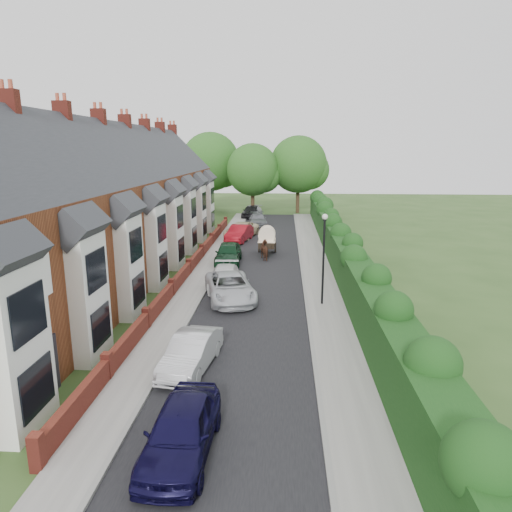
{
  "coord_description": "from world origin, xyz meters",
  "views": [
    {
      "loc": [
        1.24,
        -20.37,
        8.54
      ],
      "look_at": [
        -0.45,
        6.51,
        2.2
      ],
      "focal_mm": 32.0,
      "sensor_mm": 36.0,
      "label": 1
    }
  ],
  "objects_px": {
    "horse": "(266,250)",
    "car_navy": "(181,430)",
    "car_white": "(225,278)",
    "car_silver_b": "(230,287)",
    "car_red": "(239,233)",
    "horse_cart": "(267,238)",
    "car_beige": "(241,230)",
    "car_black": "(251,211)",
    "car_green": "(228,253)",
    "car_grey": "(258,220)",
    "lamppost": "(324,248)",
    "car_silver_a": "(191,352)"
  },
  "relations": [
    {
      "from": "car_red",
      "to": "car_silver_a",
      "type": "bearing_deg",
      "value": -77.84
    },
    {
      "from": "car_green",
      "to": "car_beige",
      "type": "relative_size",
      "value": 0.89
    },
    {
      "from": "car_navy",
      "to": "car_silver_b",
      "type": "distance_m",
      "value": 13.76
    },
    {
      "from": "car_silver_b",
      "to": "car_grey",
      "type": "distance_m",
      "value": 26.54
    },
    {
      "from": "car_grey",
      "to": "car_white",
      "type": "bearing_deg",
      "value": -97.86
    },
    {
      "from": "lamppost",
      "to": "car_navy",
      "type": "distance_m",
      "value": 14.23
    },
    {
      "from": "car_beige",
      "to": "car_grey",
      "type": "height_order",
      "value": "car_beige"
    },
    {
      "from": "car_beige",
      "to": "car_white",
      "type": "bearing_deg",
      "value": -75.95
    },
    {
      "from": "car_silver_a",
      "to": "car_grey",
      "type": "xyz_separation_m",
      "value": [
        0.59,
        35.09,
        -0.03
      ]
    },
    {
      "from": "car_black",
      "to": "car_white",
      "type": "bearing_deg",
      "value": -80.76
    },
    {
      "from": "lamppost",
      "to": "car_beige",
      "type": "relative_size",
      "value": 0.98
    },
    {
      "from": "car_silver_b",
      "to": "horse",
      "type": "relative_size",
      "value": 3.06
    },
    {
      "from": "car_white",
      "to": "car_grey",
      "type": "distance_m",
      "value": 24.22
    },
    {
      "from": "lamppost",
      "to": "car_grey",
      "type": "relative_size",
      "value": 1.12
    },
    {
      "from": "car_beige",
      "to": "car_black",
      "type": "height_order",
      "value": "car_black"
    },
    {
      "from": "lamppost",
      "to": "car_red",
      "type": "xyz_separation_m",
      "value": [
        -6.4,
        17.8,
        -2.52
      ]
    },
    {
      "from": "car_black",
      "to": "car_beige",
      "type": "bearing_deg",
      "value": -81.8
    },
    {
      "from": "car_navy",
      "to": "car_black",
      "type": "relative_size",
      "value": 0.96
    },
    {
      "from": "car_beige",
      "to": "car_black",
      "type": "relative_size",
      "value": 1.12
    },
    {
      "from": "horse",
      "to": "car_navy",
      "type": "bearing_deg",
      "value": 67.92
    },
    {
      "from": "car_silver_b",
      "to": "car_grey",
      "type": "relative_size",
      "value": 1.18
    },
    {
      "from": "lamppost",
      "to": "car_beige",
      "type": "xyz_separation_m",
      "value": [
        -6.4,
        19.8,
        -2.57
      ]
    },
    {
      "from": "car_green",
      "to": "car_grey",
      "type": "distance_m",
      "value": 17.94
    },
    {
      "from": "lamppost",
      "to": "car_red",
      "type": "distance_m",
      "value": 19.08
    },
    {
      "from": "car_navy",
      "to": "horse",
      "type": "relative_size",
      "value": 2.52
    },
    {
      "from": "car_grey",
      "to": "car_black",
      "type": "xyz_separation_m",
      "value": [
        -1.22,
        6.03,
        0.13
      ]
    },
    {
      "from": "car_silver_b",
      "to": "car_black",
      "type": "height_order",
      "value": "car_black"
    },
    {
      "from": "car_white",
      "to": "car_green",
      "type": "xyz_separation_m",
      "value": [
        -0.55,
        6.32,
        0.13
      ]
    },
    {
      "from": "car_white",
      "to": "horse_cart",
      "type": "height_order",
      "value": "horse_cart"
    },
    {
      "from": "car_beige",
      "to": "horse",
      "type": "height_order",
      "value": "horse"
    },
    {
      "from": "car_red",
      "to": "horse_cart",
      "type": "bearing_deg",
      "value": -50.66
    },
    {
      "from": "horse",
      "to": "lamppost",
      "type": "bearing_deg",
      "value": 89.84
    },
    {
      "from": "car_grey",
      "to": "horse_cart",
      "type": "bearing_deg",
      "value": -90.03
    },
    {
      "from": "car_black",
      "to": "lamppost",
      "type": "bearing_deg",
      "value": -70.9
    },
    {
      "from": "car_green",
      "to": "car_black",
      "type": "xyz_separation_m",
      "value": [
        0.0,
        23.92,
        0.0
      ]
    },
    {
      "from": "car_navy",
      "to": "car_silver_b",
      "type": "height_order",
      "value": "car_navy"
    },
    {
      "from": "horse_cart",
      "to": "car_black",
      "type": "bearing_deg",
      "value": 97.78
    },
    {
      "from": "car_navy",
      "to": "car_green",
      "type": "height_order",
      "value": "car_green"
    },
    {
      "from": "car_green",
      "to": "car_red",
      "type": "height_order",
      "value": "car_green"
    },
    {
      "from": "car_red",
      "to": "car_grey",
      "type": "distance_m",
      "value": 9.49
    },
    {
      "from": "car_silver_b",
      "to": "car_beige",
      "type": "height_order",
      "value": "car_silver_b"
    },
    {
      "from": "car_navy",
      "to": "horse",
      "type": "bearing_deg",
      "value": 87.97
    },
    {
      "from": "car_white",
      "to": "car_silver_b",
      "type": "bearing_deg",
      "value": -78.6
    },
    {
      "from": "car_grey",
      "to": "car_silver_b",
      "type": "bearing_deg",
      "value": -96.4
    },
    {
      "from": "car_silver_b",
      "to": "horse_cart",
      "type": "distance_m",
      "value": 12.08
    },
    {
      "from": "car_navy",
      "to": "car_grey",
      "type": "distance_m",
      "value": 40.3
    },
    {
      "from": "car_silver_a",
      "to": "car_white",
      "type": "relative_size",
      "value": 0.92
    },
    {
      "from": "horse",
      "to": "car_silver_a",
      "type": "bearing_deg",
      "value": 64.6
    },
    {
      "from": "car_grey",
      "to": "car_black",
      "type": "distance_m",
      "value": 6.15
    },
    {
      "from": "lamppost",
      "to": "car_navy",
      "type": "height_order",
      "value": "lamppost"
    }
  ]
}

